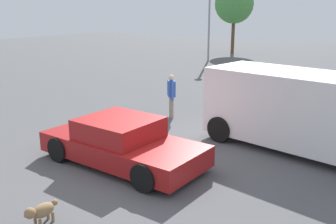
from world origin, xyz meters
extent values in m
plane|color=#515154|center=(0.00, 0.00, 0.00)|extent=(80.00, 80.00, 0.00)
cube|color=maroon|center=(-0.31, -0.05, 0.41)|extent=(4.29, 1.95, 0.51)
cube|color=maroon|center=(-0.41, -0.05, 0.92)|extent=(1.83, 1.73, 0.50)
cube|color=slate|center=(0.43, -0.07, 0.92)|extent=(0.11, 1.55, 0.42)
cube|color=slate|center=(-1.24, -0.02, 0.92)|extent=(0.11, 1.55, 0.42)
cylinder|color=black|center=(1.14, 0.77, 0.32)|extent=(0.65, 0.24, 0.64)
cylinder|color=black|center=(1.09, -0.95, 0.32)|extent=(0.65, 0.24, 0.64)
cylinder|color=black|center=(-1.70, 0.85, 0.32)|extent=(0.65, 0.24, 0.64)
cylinder|color=black|center=(-1.75, -0.87, 0.32)|extent=(0.65, 0.24, 0.64)
ellipsoid|color=olive|center=(0.36, -2.99, 0.27)|extent=(0.25, 0.44, 0.25)
sphere|color=olive|center=(0.36, -3.26, 0.34)|extent=(0.20, 0.20, 0.20)
sphere|color=olive|center=(0.36, -3.33, 0.33)|extent=(0.09, 0.09, 0.09)
cylinder|color=olive|center=(0.43, -3.13, 0.08)|extent=(0.06, 0.06, 0.16)
cylinder|color=olive|center=(0.29, -3.13, 0.08)|extent=(0.06, 0.06, 0.16)
cylinder|color=olive|center=(0.43, -2.85, 0.08)|extent=(0.06, 0.06, 0.16)
cylinder|color=olive|center=(0.29, -2.85, 0.08)|extent=(0.06, 0.06, 0.16)
sphere|color=olive|center=(0.36, -2.73, 0.31)|extent=(0.11, 0.11, 0.11)
cube|color=white|center=(3.09, 3.46, 1.18)|extent=(5.48, 2.77, 1.92)
cylinder|color=black|center=(1.23, 4.71, 0.38)|extent=(0.79, 0.36, 0.76)
cylinder|color=black|center=(0.95, 2.82, 0.38)|extent=(0.79, 0.36, 0.76)
cylinder|color=gray|center=(-1.60, 4.05, 0.39)|extent=(0.13, 0.13, 0.79)
cylinder|color=gray|center=(-1.71, 4.18, 0.39)|extent=(0.13, 0.13, 0.79)
cube|color=#3359B2|center=(-1.65, 4.12, 1.06)|extent=(0.45, 0.46, 0.56)
cylinder|color=#3359B2|center=(-1.49, 3.94, 1.01)|extent=(0.09, 0.09, 0.65)
cylinder|color=#3359B2|center=(-1.82, 4.29, 1.01)|extent=(0.09, 0.09, 0.65)
sphere|color=beige|center=(-1.65, 4.12, 1.45)|extent=(0.21, 0.21, 0.21)
cylinder|color=gray|center=(-8.00, 18.41, 3.04)|extent=(0.14, 0.14, 6.08)
cylinder|color=brown|center=(-8.66, 23.97, 1.48)|extent=(0.29, 0.29, 2.95)
sphere|color=#478C42|center=(-8.66, 23.97, 4.18)|extent=(3.29, 3.29, 3.29)
camera|label=1|loc=(5.71, -6.78, 3.78)|focal=40.69mm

